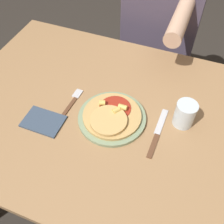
{
  "coord_description": "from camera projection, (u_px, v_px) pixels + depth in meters",
  "views": [
    {
      "loc": [
        0.21,
        -0.57,
        1.5
      ],
      "look_at": [
        -0.01,
        -0.02,
        0.77
      ],
      "focal_mm": 42.0,
      "sensor_mm": 36.0,
      "label": 1
    }
  ],
  "objects": [
    {
      "name": "knife",
      "position": [
        157.0,
        133.0,
        0.92
      ],
      "size": [
        0.02,
        0.22,
        0.0
      ],
      "color": "brown",
      "rests_on": "dining_table"
    },
    {
      "name": "dining_table",
      "position": [
        115.0,
        130.0,
        1.05
      ],
      "size": [
        1.27,
        0.88,
        0.73
      ],
      "color": "#9E754C",
      "rests_on": "ground_plane"
    },
    {
      "name": "pizza",
      "position": [
        112.0,
        116.0,
        0.94
      ],
      "size": [
        0.21,
        0.21,
        0.04
      ],
      "color": "tan",
      "rests_on": "plate"
    },
    {
      "name": "drinking_glass",
      "position": [
        185.0,
        114.0,
        0.92
      ],
      "size": [
        0.07,
        0.07,
        0.1
      ],
      "color": "silver",
      "rests_on": "dining_table"
    },
    {
      "name": "plate",
      "position": [
        112.0,
        118.0,
        0.96
      ],
      "size": [
        0.25,
        0.25,
        0.01
      ],
      "color": "gray",
      "rests_on": "dining_table"
    },
    {
      "name": "napkin",
      "position": [
        43.0,
        121.0,
        0.95
      ],
      "size": [
        0.14,
        0.1,
        0.01
      ],
      "color": "#38475B",
      "rests_on": "dining_table"
    },
    {
      "name": "fork",
      "position": [
        72.0,
        103.0,
        1.01
      ],
      "size": [
        0.03,
        0.18,
        0.0
      ],
      "color": "brown",
      "rests_on": "dining_table"
    },
    {
      "name": "person_diner",
      "position": [
        162.0,
        22.0,
        1.38
      ],
      "size": [
        0.38,
        0.52,
        1.23
      ],
      "color": "#2D2D38",
      "rests_on": "ground_plane"
    },
    {
      "name": "ground_plane",
      "position": [
        114.0,
        192.0,
        1.55
      ],
      "size": [
        8.0,
        8.0,
        0.0
      ],
      "primitive_type": "plane",
      "color": "#2D2823"
    }
  ]
}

